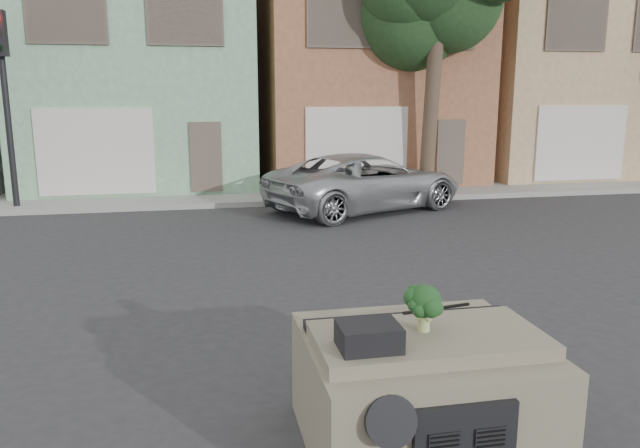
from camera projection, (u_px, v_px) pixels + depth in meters
name	position (u px, v px, depth m)	size (l,w,h in m)	color
ground_plane	(341.00, 324.00, 8.46)	(120.00, 120.00, 0.00)	#303033
sidewalk	(260.00, 195.00, 18.51)	(40.00, 3.00, 0.15)	gray
townhouse_mint	(141.00, 71.00, 20.90)	(7.20, 8.20, 7.55)	#81B08A
townhouse_tan	(358.00, 72.00, 22.35)	(7.20, 8.20, 7.55)	#965E41
townhouse_beige	(547.00, 73.00, 23.80)	(7.20, 8.20, 7.55)	tan
silver_pickup	(365.00, 210.00, 16.61)	(2.51, 5.44, 1.51)	#ABADB1
traffic_signal	(6.00, 113.00, 15.78)	(0.40, 0.40, 5.10)	black
tree_near	(433.00, 51.00, 17.94)	(4.40, 4.00, 8.50)	#22411F
car_dashboard	(420.00, 387.00, 5.47)	(2.00, 1.80, 1.12)	#766E59
instrument_hump	(369.00, 336.00, 4.89)	(0.48, 0.38, 0.20)	black
wiper_arm	(437.00, 309.00, 5.77)	(0.70, 0.03, 0.02)	black
broccoli	(424.00, 308.00, 5.22)	(0.34, 0.34, 0.41)	#153515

